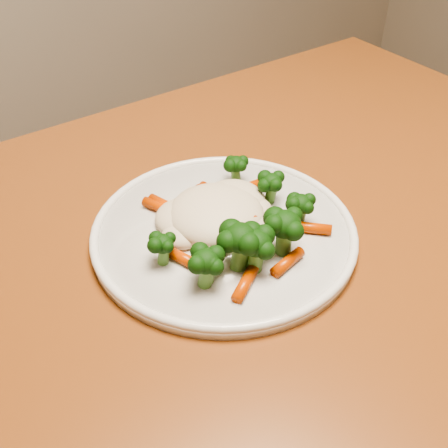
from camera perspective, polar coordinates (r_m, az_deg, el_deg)
name	(u,v)px	position (r m, az deg, el deg)	size (l,w,h in m)	color
dining_table	(206,363)	(0.63, -1.82, -13.95)	(1.31, 0.90, 0.75)	brown
plate	(224,234)	(0.63, 0.00, -1.00)	(0.29, 0.29, 0.01)	white
meal	(231,221)	(0.60, 0.71, 0.27)	(0.19, 0.19, 0.05)	beige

